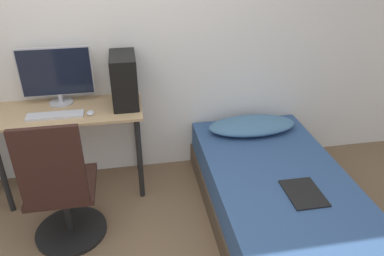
{
  "coord_description": "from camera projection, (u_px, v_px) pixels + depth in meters",
  "views": [
    {
      "loc": [
        0.23,
        -1.5,
        2.05
      ],
      "look_at": [
        0.65,
        0.83,
        0.75
      ],
      "focal_mm": 35.0,
      "sensor_mm": 36.0,
      "label": 1
    }
  ],
  "objects": [
    {
      "name": "magazine",
      "position": [
        304.0,
        193.0,
        2.55
      ],
      "size": [
        0.24,
        0.32,
        0.01
      ],
      "color": "black",
      "rests_on": "bed"
    },
    {
      "name": "mouse",
      "position": [
        90.0,
        113.0,
        2.87
      ],
      "size": [
        0.06,
        0.09,
        0.02
      ],
      "color": "silver",
      "rests_on": "desk"
    },
    {
      "name": "pc_tower",
      "position": [
        124.0,
        80.0,
        2.95
      ],
      "size": [
        0.2,
        0.38,
        0.41
      ],
      "color": "black",
      "rests_on": "desk"
    },
    {
      "name": "pillow",
      "position": [
        252.0,
        125.0,
        3.3
      ],
      "size": [
        0.77,
        0.36,
        0.11
      ],
      "color": "teal",
      "rests_on": "bed"
    },
    {
      "name": "wall_back",
      "position": [
        96.0,
        37.0,
        2.98
      ],
      "size": [
        8.0,
        0.05,
        2.5
      ],
      "color": "silver",
      "rests_on": "ground_plane"
    },
    {
      "name": "office_chair",
      "position": [
        62.0,
        198.0,
        2.58
      ],
      "size": [
        0.52,
        0.52,
        1.01
      ],
      "color": "black",
      "rests_on": "ground_plane"
    },
    {
      "name": "bed",
      "position": [
        279.0,
        201.0,
        2.81
      ],
      "size": [
        1.02,
        1.95,
        0.42
      ],
      "color": "#4C3D2D",
      "rests_on": "ground_plane"
    },
    {
      "name": "desk",
      "position": [
        70.0,
        124.0,
        3.0
      ],
      "size": [
        1.15,
        0.51,
        0.76
      ],
      "color": "tan",
      "rests_on": "ground_plane"
    },
    {
      "name": "monitor",
      "position": [
        56.0,
        74.0,
        2.93
      ],
      "size": [
        0.56,
        0.19,
        0.46
      ],
      "color": "#B7B7BC",
      "rests_on": "desk"
    },
    {
      "name": "keyboard",
      "position": [
        55.0,
        115.0,
        2.83
      ],
      "size": [
        0.42,
        0.11,
        0.02
      ],
      "color": "silver",
      "rests_on": "desk"
    }
  ]
}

